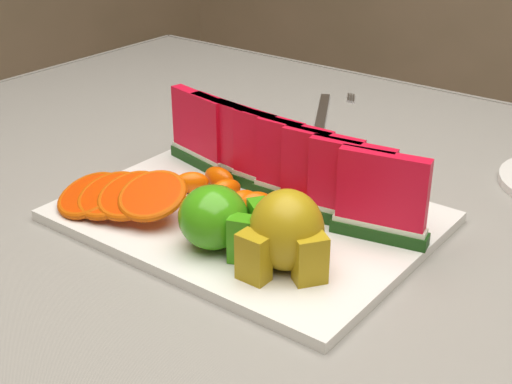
% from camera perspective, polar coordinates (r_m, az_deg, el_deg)
% --- Properties ---
extents(table, '(1.40, 0.90, 0.75)m').
position_cam_1_polar(table, '(0.90, 6.12, -7.50)').
color(table, '#44271D').
rests_on(table, ground).
extents(tablecloth, '(1.53, 1.03, 0.20)m').
position_cam_1_polar(tablecloth, '(0.87, 6.31, -4.04)').
color(tablecloth, gray).
rests_on(tablecloth, table).
extents(platter, '(0.40, 0.30, 0.01)m').
position_cam_1_polar(platter, '(0.82, -0.61, -1.95)').
color(platter, silver).
rests_on(platter, tablecloth).
extents(apple_cluster, '(0.10, 0.09, 0.07)m').
position_cam_1_polar(apple_cluster, '(0.73, -2.91, -2.22)').
color(apple_cluster, '#147E13').
rests_on(apple_cluster, platter).
extents(pear_cluster, '(0.10, 0.10, 0.08)m').
position_cam_1_polar(pear_cluster, '(0.69, 2.42, -3.33)').
color(pear_cluster, '#9C7C11').
rests_on(pear_cluster, platter).
extents(fork, '(0.10, 0.19, 0.00)m').
position_cam_1_polar(fork, '(1.17, 5.57, 6.51)').
color(fork, silver).
rests_on(fork, tablecloth).
extents(watermelon_row, '(0.39, 0.07, 0.10)m').
position_cam_1_polar(watermelon_row, '(0.83, 1.99, 2.42)').
color(watermelon_row, '#0F3B17').
rests_on(watermelon_row, platter).
extents(orange_fan_front, '(0.17, 0.11, 0.05)m').
position_cam_1_polar(orange_fan_front, '(0.82, -10.80, -0.26)').
color(orange_fan_front, '#EB5700').
rests_on(orange_fan_front, platter).
extents(orange_fan_back, '(0.28, 0.09, 0.04)m').
position_cam_1_polar(orange_fan_back, '(0.91, 3.56, 2.80)').
color(orange_fan_back, '#EB5700').
rests_on(orange_fan_back, platter).
extents(tangerine_segments, '(0.19, 0.08, 0.03)m').
position_cam_1_polar(tangerine_segments, '(0.83, -1.00, -0.30)').
color(tangerine_segments, orange).
rests_on(tangerine_segments, platter).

